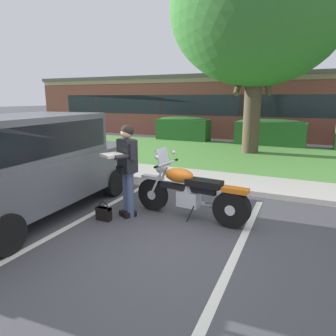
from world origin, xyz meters
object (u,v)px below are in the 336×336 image
parked_suv_adjacent (28,164)px  brick_building (258,105)px  shade_tree (258,10)px  handbag (104,213)px  hedge_left (183,128)px  rider_person (126,163)px  motorcycle (194,193)px  hedge_center_left (270,132)px

parked_suv_adjacent → brick_building: bearing=86.2°
parked_suv_adjacent → shade_tree: size_ratio=0.62×
brick_building → handbag: bearing=-89.0°
hedge_left → brick_building: brick_building is taller
parked_suv_adjacent → hedge_left: parked_suv_adjacent is taller
handbag → shade_tree: size_ratio=0.05×
handbag → brick_building: bearing=91.0°
rider_person → motorcycle: bearing=19.6°
rider_person → brick_building: size_ratio=0.06×
hedge_left → motorcycle: bearing=-66.1°
shade_tree → hedge_center_left: 5.20m
handbag → brick_building: (-0.31, 17.11, 1.58)m
parked_suv_adjacent → hedge_center_left: size_ratio=1.60×
rider_person → hedge_left: rider_person is taller
motorcycle → parked_suv_adjacent: (-2.91, -1.05, 0.47)m
motorcycle → handbag: (-1.43, -0.77, -0.34)m
parked_suv_adjacent → shade_tree: (2.49, 8.37, 4.30)m
parked_suv_adjacent → hedge_left: bearing=97.4°
hedge_left → parked_suv_adjacent: bearing=-82.6°
parked_suv_adjacent → shade_tree: shade_tree is taller
rider_person → hedge_center_left: bearing=83.5°
motorcycle → hedge_left: (-4.31, 9.72, 0.16)m
rider_person → parked_suv_adjacent: (-1.76, -0.64, -0.05)m
shade_tree → handbag: bearing=-97.1°
hedge_left → hedge_center_left: bearing=-0.0°
parked_suv_adjacent → hedge_center_left: (2.91, 10.77, -0.30)m
shade_tree → hedge_left: (-3.88, 2.40, -4.60)m
handbag → hedge_center_left: 10.60m
motorcycle → shade_tree: size_ratio=0.28×
motorcycle → rider_person: rider_person is taller
handbag → hedge_center_left: size_ratio=0.12×
parked_suv_adjacent → hedge_left: 10.86m
handbag → shade_tree: shade_tree is taller
handbag → parked_suv_adjacent: (-1.48, -0.27, 0.81)m
shade_tree → brick_building: 9.76m
shade_tree → hedge_left: size_ratio=2.95×
motorcycle → hedge_left: 10.63m
rider_person → shade_tree: (0.73, 7.74, 4.24)m
motorcycle → shade_tree: bearing=93.3°
motorcycle → hedge_center_left: 9.72m
motorcycle → handbag: size_ratio=6.23×
handbag → parked_suv_adjacent: parked_suv_adjacent is taller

